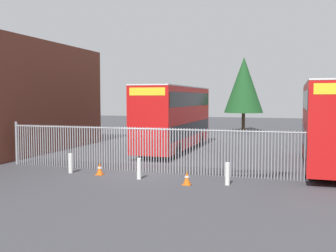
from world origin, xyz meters
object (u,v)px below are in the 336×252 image
at_px(traffic_cone_by_gate, 100,169).
at_px(double_decker_bus_near_gate, 330,121).
at_px(traffic_cone_mid_forecourt, 187,178).
at_px(bollard_near_left, 70,163).
at_px(bollard_near_right, 227,174).
at_px(double_decker_bus_behind_fence_left, 175,116).
at_px(bollard_center_front, 139,169).

bearing_deg(traffic_cone_by_gate, double_decker_bus_near_gate, 27.71).
bearing_deg(traffic_cone_mid_forecourt, bollard_near_left, 171.41).
height_order(bollard_near_right, traffic_cone_by_gate, bollard_near_right).
xyz_separation_m(double_decker_bus_near_gate, traffic_cone_by_gate, (-10.51, -5.52, -2.13)).
relative_size(double_decker_bus_behind_fence_left, bollard_center_front, 11.38).
xyz_separation_m(bollard_center_front, traffic_cone_mid_forecourt, (2.35, -0.50, -0.19)).
bearing_deg(double_decker_bus_behind_fence_left, traffic_cone_by_gate, -95.20).
relative_size(double_decker_bus_near_gate, bollard_near_right, 11.38).
bearing_deg(double_decker_bus_behind_fence_left, bollard_near_left, -104.48).
height_order(double_decker_bus_behind_fence_left, bollard_near_right, double_decker_bus_behind_fence_left).
xyz_separation_m(bollard_near_left, bollard_center_front, (3.74, -0.42, 0.00)).
distance_m(double_decker_bus_behind_fence_left, traffic_cone_by_gate, 9.79).
bearing_deg(bollard_near_right, double_decker_bus_behind_fence_left, 117.93).
distance_m(traffic_cone_by_gate, traffic_cone_mid_forecourt, 4.59).
relative_size(bollard_near_left, bollard_near_right, 1.00).
bearing_deg(traffic_cone_by_gate, bollard_near_left, 179.00).
relative_size(bollard_center_front, traffic_cone_by_gate, 1.61).
bearing_deg(bollard_near_left, bollard_near_right, -3.23).
bearing_deg(bollard_center_front, bollard_near_right, -0.24).
bearing_deg(double_decker_bus_near_gate, traffic_cone_by_gate, -152.29).
xyz_separation_m(double_decker_bus_behind_fence_left, bollard_near_left, (-2.45, -9.49, -1.95)).
distance_m(bollard_near_right, traffic_cone_mid_forecourt, 1.70).
relative_size(bollard_near_left, traffic_cone_mid_forecourt, 1.61).
height_order(double_decker_bus_behind_fence_left, bollard_center_front, double_decker_bus_behind_fence_left).
height_order(bollard_near_left, traffic_cone_mid_forecourt, bollard_near_left).
bearing_deg(double_decker_bus_near_gate, double_decker_bus_behind_fence_left, 157.53).
height_order(traffic_cone_by_gate, traffic_cone_mid_forecourt, same).
relative_size(bollard_near_left, bollard_center_front, 1.00).
distance_m(double_decker_bus_near_gate, double_decker_bus_behind_fence_left, 10.44).
bearing_deg(bollard_center_front, double_decker_bus_near_gate, 35.29).
bearing_deg(traffic_cone_mid_forecourt, bollard_center_front, 167.96).
relative_size(double_decker_bus_behind_fence_left, traffic_cone_by_gate, 18.32).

